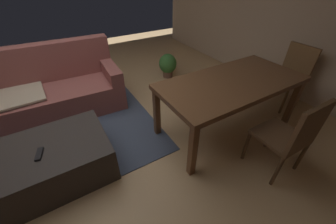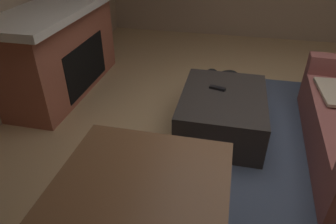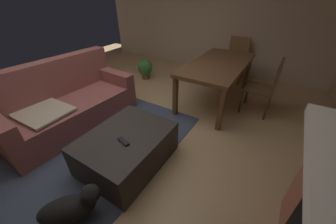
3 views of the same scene
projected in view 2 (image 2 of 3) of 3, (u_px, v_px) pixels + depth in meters
floor at (274, 156)px, 2.78m from camera, size 8.24×8.24×0.00m
area_rug at (282, 137)px, 3.01m from camera, size 2.60×2.00×0.01m
fireplace at (62, 49)px, 3.61m from camera, size 2.02×0.76×1.06m
ottoman_coffee_table at (222, 113)px, 3.02m from camera, size 1.05×0.81×0.42m
tv_remote at (217, 88)px, 2.99m from camera, size 0.09×0.17×0.02m
small_dog at (222, 80)px, 3.69m from camera, size 0.52×0.49×0.32m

